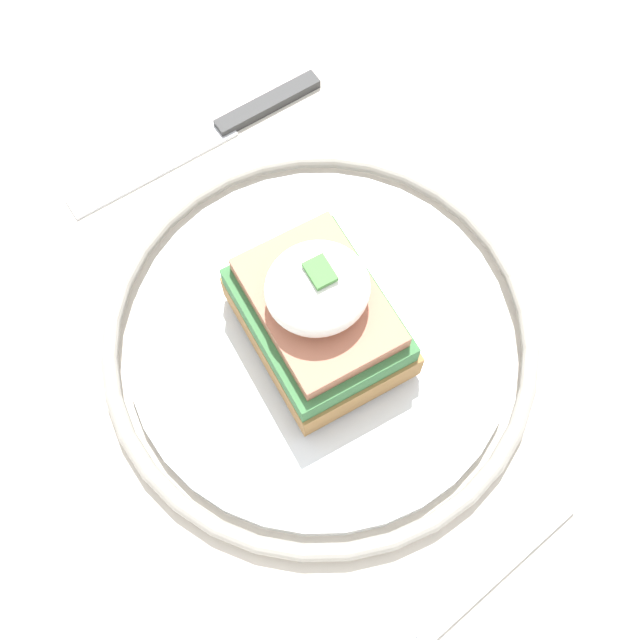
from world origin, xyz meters
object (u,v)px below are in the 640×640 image
at_px(fork, 460,604).
at_px(knife, 218,131).
at_px(sandwich, 319,313).
at_px(plate, 320,338).

bearing_deg(fork, knife, -4.00).
xyz_separation_m(sandwich, fork, (-0.17, 0.01, -0.04)).
distance_m(sandwich, fork, 0.17).
distance_m(plate, sandwich, 0.04).
bearing_deg(sandwich, fork, 177.35).
distance_m(sandwich, knife, 0.17).
relative_size(plate, sandwich, 2.59).
relative_size(fork, knife, 0.78).
bearing_deg(knife, plate, 174.95).
xyz_separation_m(sandwich, knife, (0.17, -0.02, -0.04)).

